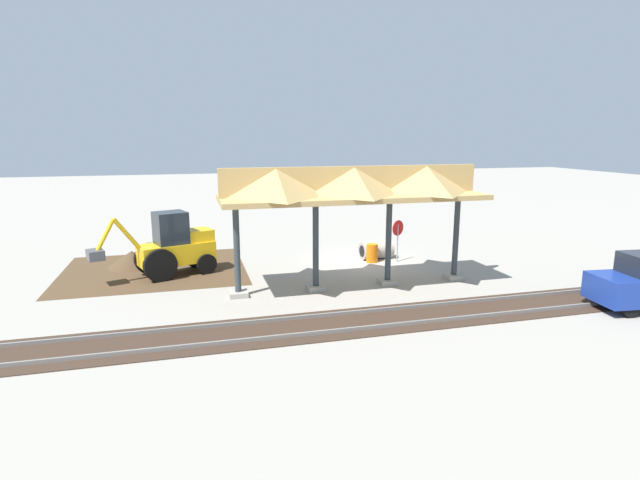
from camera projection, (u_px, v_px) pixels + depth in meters
ground_plane at (366, 261)px, 24.45m from camera, size 120.00×120.00×0.00m
dirt_work_zone at (155, 270)px, 22.89m from camera, size 8.09×7.00×0.01m
platform_canopy at (354, 186)px, 19.48m from camera, size 10.42×3.20×4.90m
rail_tracks at (441, 313)px, 17.27m from camera, size 60.00×2.58×0.15m
stop_sign at (398, 232)px, 24.13m from camera, size 0.70×0.35×2.06m
backhoe at (173, 247)px, 21.91m from camera, size 5.27×2.86×2.82m
dirt_mound at (133, 266)px, 23.54m from camera, size 4.44×4.44×1.50m
concrete_pipe at (376, 250)px, 24.95m from camera, size 1.67×1.04×0.89m
traffic_barrel at (372, 253)px, 24.27m from camera, size 0.56×0.56×0.90m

